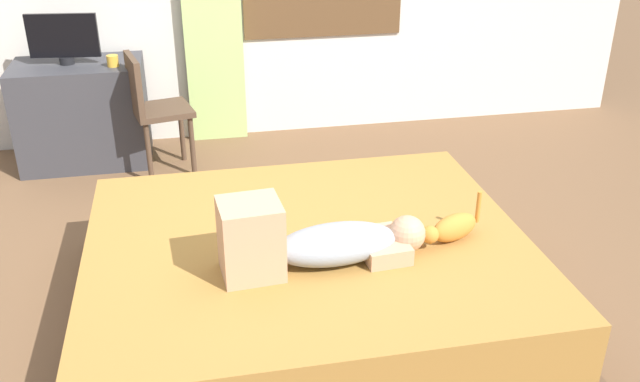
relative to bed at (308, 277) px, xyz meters
name	(u,v)px	position (x,y,z in m)	size (l,w,h in m)	color
ground_plane	(298,304)	(-0.04, 0.08, -0.21)	(16.00, 16.00, 0.00)	brown
bed	(308,277)	(0.00, 0.00, 0.00)	(2.13, 1.83, 0.42)	brown
person_lying	(315,241)	(-0.01, -0.22, 0.33)	(0.94, 0.32, 0.34)	#8C939E
cat	(451,228)	(0.66, -0.14, 0.28)	(0.34, 0.20, 0.21)	#C67A2D
desk	(83,113)	(-1.25, 2.20, 0.16)	(0.90, 0.56, 0.74)	#38383D
tv_monitor	(63,38)	(-1.30, 2.20, 0.71)	(0.48, 0.10, 0.35)	black
cup	(113,61)	(-0.98, 2.07, 0.57)	(0.08, 0.08, 0.08)	gold
chair_by_desk	(152,105)	(-0.75, 1.88, 0.30)	(0.45, 0.45, 0.86)	#4C3828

